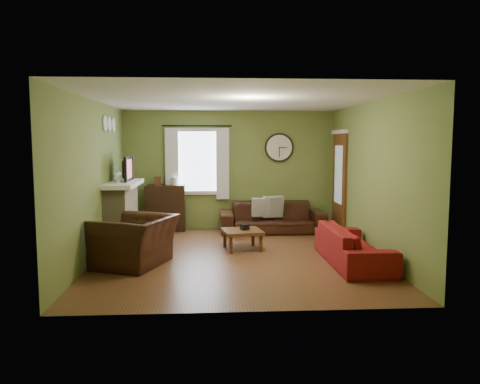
{
  "coord_description": "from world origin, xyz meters",
  "views": [
    {
      "loc": [
        -0.4,
        -7.71,
        1.91
      ],
      "look_at": [
        0.1,
        0.4,
        1.05
      ],
      "focal_mm": 35.0,
      "sensor_mm": 36.0,
      "label": 1
    }
  ],
  "objects": [
    {
      "name": "medallion_right",
      "position": [
        -2.28,
        1.5,
        2.25
      ],
      "size": [
        0.28,
        0.28,
        0.03
      ],
      "primitive_type": "cylinder",
      "color": "white",
      "rests_on": "wall_left"
    },
    {
      "name": "firebox",
      "position": [
        -1.91,
        1.15,
        0.3
      ],
      "size": [
        0.04,
        0.6,
        0.55
      ],
      "primitive_type": "cube",
      "color": "black",
      "rests_on": "fireplace"
    },
    {
      "name": "pillow_right",
      "position": [
        0.65,
        2.04,
        0.55
      ],
      "size": [
        0.39,
        0.12,
        0.39
      ],
      "primitive_type": "cube",
      "rotation": [
        0.0,
        0.0,
        -0.0
      ],
      "color": "#989891",
      "rests_on": "sofa_brown"
    },
    {
      "name": "mantel",
      "position": [
        -2.07,
        1.15,
        1.14
      ],
      "size": [
        0.58,
        1.6,
        0.08
      ],
      "primitive_type": "cube",
      "color": "white",
      "rests_on": "fireplace"
    },
    {
      "name": "window_pane",
      "position": [
        -0.7,
        2.58,
        1.5
      ],
      "size": [
        1.0,
        0.02,
        1.3
      ],
      "primitive_type": null,
      "color": "silver",
      "rests_on": "wall_back"
    },
    {
      "name": "wall_clock",
      "position": [
        1.1,
        2.55,
        1.8
      ],
      "size": [
        0.64,
        0.06,
        0.64
      ],
      "primitive_type": null,
      "color": "white",
      "rests_on": "wall_back"
    },
    {
      "name": "fireplace",
      "position": [
        -2.1,
        1.15,
        0.55
      ],
      "size": [
        0.4,
        1.4,
        1.1
      ],
      "primitive_type": "cube",
      "color": "tan",
      "rests_on": "floor"
    },
    {
      "name": "sofa_brown",
      "position": [
        0.9,
        2.1,
        0.32
      ],
      "size": [
        2.22,
        0.87,
        0.65
      ],
      "primitive_type": "imported",
      "color": "black",
      "rests_on": "floor"
    },
    {
      "name": "sofa_red",
      "position": [
        1.83,
        -0.59,
        0.29
      ],
      "size": [
        0.78,
        2.0,
        0.58
      ],
      "primitive_type": "imported",
      "rotation": [
        0.0,
        0.0,
        1.57
      ],
      "color": "maroon",
      "rests_on": "floor"
    },
    {
      "name": "wine_glass_a",
      "position": [
        -2.05,
        0.54,
        1.28
      ],
      "size": [
        0.07,
        0.07,
        0.2
      ],
      "primitive_type": null,
      "color": "white",
      "rests_on": "mantel"
    },
    {
      "name": "bookshelf",
      "position": [
        -1.39,
        2.4,
        0.5
      ],
      "size": [
        0.84,
        0.36,
        1.0
      ],
      "primitive_type": null,
      "color": "black",
      "rests_on": "floor"
    },
    {
      "name": "wall_front",
      "position": [
        0.0,
        -2.6,
        1.3
      ],
      "size": [
        4.6,
        0.0,
        2.6
      ],
      "primitive_type": "cube",
      "color": "olive",
      "rests_on": "ground"
    },
    {
      "name": "medallion_mid",
      "position": [
        -2.28,
        1.15,
        2.25
      ],
      "size": [
        0.28,
        0.28,
        0.03
      ],
      "primitive_type": "cylinder",
      "color": "white",
      "rests_on": "wall_left"
    },
    {
      "name": "ceiling",
      "position": [
        0.0,
        0.0,
        2.6
      ],
      "size": [
        4.6,
        5.2,
        0.0
      ],
      "primitive_type": "cube",
      "color": "white",
      "rests_on": "ground"
    },
    {
      "name": "tv_screen",
      "position": [
        -1.97,
        1.3,
        1.41
      ],
      "size": [
        0.02,
        0.62,
        0.36
      ],
      "primitive_type": "cube",
      "color": "#994C3F",
      "rests_on": "mantel"
    },
    {
      "name": "book",
      "position": [
        -1.52,
        2.69,
        0.96
      ],
      "size": [
        0.17,
        0.22,
        0.02
      ],
      "primitive_type": "imported",
      "rotation": [
        0.0,
        0.0,
        0.13
      ],
      "color": "#4F2D16",
      "rests_on": "bookshelf"
    },
    {
      "name": "medallion_left",
      "position": [
        -2.28,
        0.8,
        2.25
      ],
      "size": [
        0.28,
        0.28,
        0.03
      ],
      "primitive_type": "cylinder",
      "color": "white",
      "rests_on": "wall_left"
    },
    {
      "name": "curtain_rod",
      "position": [
        -0.7,
        2.48,
        2.27
      ],
      "size": [
        0.03,
        0.03,
        1.5
      ],
      "primitive_type": "cylinder",
      "color": "black",
      "rests_on": "wall_back"
    },
    {
      "name": "tv",
      "position": [
        -2.05,
        1.3,
        1.35
      ],
      "size": [
        0.08,
        0.6,
        0.35
      ],
      "primitive_type": "imported",
      "rotation": [
        0.0,
        0.0,
        1.57
      ],
      "color": "black",
      "rests_on": "mantel"
    },
    {
      "name": "wine_glass_b",
      "position": [
        -2.05,
        0.75,
        1.28
      ],
      "size": [
        0.07,
        0.07,
        0.21
      ],
      "primitive_type": null,
      "color": "white",
      "rests_on": "mantel"
    },
    {
      "name": "armchair",
      "position": [
        -1.59,
        -0.47,
        0.38
      ],
      "size": [
        1.38,
        1.46,
        0.76
      ],
      "primitive_type": "imported",
      "rotation": [
        0.0,
        0.0,
        -1.93
      ],
      "color": "black",
      "rests_on": "floor"
    },
    {
      "name": "wall_left",
      "position": [
        -2.3,
        0.0,
        1.3
      ],
      "size": [
        0.0,
        5.2,
        2.6
      ],
      "primitive_type": "cube",
      "color": "olive",
      "rests_on": "ground"
    },
    {
      "name": "curtain_right",
      "position": [
        -0.15,
        2.48,
        1.45
      ],
      "size": [
        0.28,
        0.04,
        1.55
      ],
      "primitive_type": "cube",
      "color": "white",
      "rests_on": "wall_back"
    },
    {
      "name": "coffee_table",
      "position": [
        0.15,
        0.5,
        0.18
      ],
      "size": [
        0.77,
        0.77,
        0.36
      ],
      "primitive_type": null,
      "rotation": [
        0.0,
        0.0,
        0.17
      ],
      "color": "#4F2D16",
      "rests_on": "floor"
    },
    {
      "name": "door",
      "position": [
        2.27,
        1.85,
        1.05
      ],
      "size": [
        0.05,
        0.9,
        2.1
      ],
      "primitive_type": "cube",
      "color": "#5F3414",
      "rests_on": "floor"
    },
    {
      "name": "pillow_left",
      "position": [
        0.91,
        2.1,
        0.55
      ],
      "size": [
        0.46,
        0.26,
        0.44
      ],
      "primitive_type": "cube",
      "rotation": [
        0.0,
        0.0,
        0.3
      ],
      "color": "#989891",
      "rests_on": "sofa_brown"
    },
    {
      "name": "wall_right",
      "position": [
        2.3,
        0.0,
        1.3
      ],
      "size": [
        0.0,
        5.2,
        2.6
      ],
      "primitive_type": "cube",
      "color": "olive",
      "rests_on": "ground"
    },
    {
      "name": "curtain_left",
      "position": [
        -1.25,
        2.48,
        1.45
      ],
      "size": [
        0.28,
        0.04,
        1.55
      ],
      "primitive_type": "cube",
      "color": "white",
      "rests_on": "wall_back"
    },
    {
      "name": "tissue_box",
      "position": [
        0.19,
        0.5,
        0.4
      ],
      "size": [
        0.17,
        0.17,
        0.1
      ],
      "primitive_type": "cube",
      "rotation": [
        0.0,
        0.0,
        0.34
      ],
      "color": "black",
      "rests_on": "coffee_table"
    },
    {
      "name": "floor",
      "position": [
        0.0,
        0.0,
        0.0
      ],
      "size": [
        4.6,
        5.2,
        0.0
      ],
      "primitive_type": "cube",
      "color": "brown",
      "rests_on": "ground"
    },
    {
      "name": "wall_back",
      "position": [
        0.0,
        2.6,
        1.3
      ],
      "size": [
        4.6,
        0.0,
        2.6
      ],
      "primitive_type": "cube",
      "color": "olive",
      "rests_on": "ground"
    }
  ]
}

